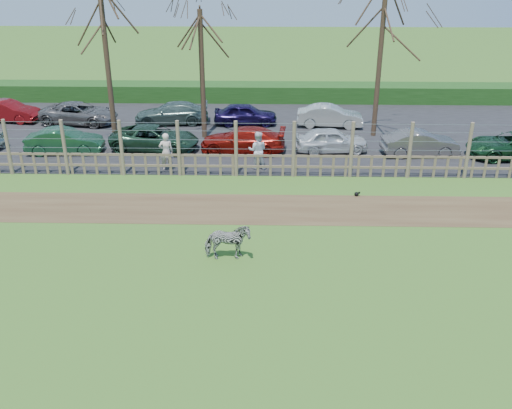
{
  "coord_description": "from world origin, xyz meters",
  "views": [
    {
      "loc": [
        1.44,
        -15.46,
        9.23
      ],
      "look_at": [
        1.0,
        2.5,
        1.1
      ],
      "focal_mm": 40.0,
      "sensor_mm": 36.0,
      "label": 1
    }
  ],
  "objects_px": {
    "car_9": "(172,113)",
    "car_3": "(243,140)",
    "tree_left": "(104,30)",
    "visitor_b": "(258,150)",
    "car_10": "(245,114)",
    "car_5": "(420,143)",
    "car_2": "(155,138)",
    "car_7": "(8,111)",
    "tree_mid": "(201,44)",
    "car_8": "(79,113)",
    "crow": "(357,194)",
    "car_11": "(330,116)",
    "visitor_a": "(166,152)",
    "car_4": "(331,140)",
    "zebra": "(227,242)",
    "tree_right": "(382,35)",
    "car_1": "(65,141)"
  },
  "relations": [
    {
      "from": "visitor_a",
      "to": "car_8",
      "type": "xyz_separation_m",
      "value": [
        -6.2,
        7.29,
        -0.26
      ]
    },
    {
      "from": "crow",
      "to": "car_7",
      "type": "relative_size",
      "value": 0.07
    },
    {
      "from": "tree_left",
      "to": "car_3",
      "type": "distance_m",
      "value": 8.41
    },
    {
      "from": "tree_left",
      "to": "visitor_a",
      "type": "height_order",
      "value": "tree_left"
    },
    {
      "from": "car_2",
      "to": "car_7",
      "type": "bearing_deg",
      "value": 69.81
    },
    {
      "from": "car_2",
      "to": "car_9",
      "type": "height_order",
      "value": "same"
    },
    {
      "from": "car_5",
      "to": "car_9",
      "type": "bearing_deg",
      "value": 63.72
    },
    {
      "from": "tree_left",
      "to": "visitor_b",
      "type": "height_order",
      "value": "tree_left"
    },
    {
      "from": "tree_mid",
      "to": "car_11",
      "type": "height_order",
      "value": "tree_mid"
    },
    {
      "from": "car_2",
      "to": "car_10",
      "type": "xyz_separation_m",
      "value": [
        4.29,
        4.54,
        0.0
      ]
    },
    {
      "from": "tree_mid",
      "to": "tree_right",
      "type": "distance_m",
      "value": 9.02
    },
    {
      "from": "car_10",
      "to": "car_5",
      "type": "bearing_deg",
      "value": -122.07
    },
    {
      "from": "tree_mid",
      "to": "car_3",
      "type": "distance_m",
      "value": 5.28
    },
    {
      "from": "car_4",
      "to": "car_8",
      "type": "bearing_deg",
      "value": 65.38
    },
    {
      "from": "tree_right",
      "to": "car_11",
      "type": "height_order",
      "value": "tree_right"
    },
    {
      "from": "tree_left",
      "to": "car_2",
      "type": "xyz_separation_m",
      "value": [
        2.29,
        -1.15,
        -4.98
      ]
    },
    {
      "from": "crow",
      "to": "car_8",
      "type": "height_order",
      "value": "car_8"
    },
    {
      "from": "car_4",
      "to": "zebra",
      "type": "bearing_deg",
      "value": 151.53
    },
    {
      "from": "car_7",
      "to": "zebra",
      "type": "bearing_deg",
      "value": -130.71
    },
    {
      "from": "car_5",
      "to": "car_9",
      "type": "distance_m",
      "value": 13.82
    },
    {
      "from": "car_9",
      "to": "tree_mid",
      "type": "bearing_deg",
      "value": 35.16
    },
    {
      "from": "visitor_a",
      "to": "car_10",
      "type": "distance_m",
      "value": 8.03
    },
    {
      "from": "zebra",
      "to": "car_9",
      "type": "height_order",
      "value": "same"
    },
    {
      "from": "car_3",
      "to": "car_10",
      "type": "relative_size",
      "value": 1.17
    },
    {
      "from": "tree_left",
      "to": "car_8",
      "type": "xyz_separation_m",
      "value": [
        -2.86,
        3.34,
        -4.98
      ]
    },
    {
      "from": "car_11",
      "to": "car_10",
      "type": "bearing_deg",
      "value": 90.78
    },
    {
      "from": "crow",
      "to": "car_2",
      "type": "distance_m",
      "value": 10.75
    },
    {
      "from": "visitor_b",
      "to": "car_9",
      "type": "relative_size",
      "value": 0.42
    },
    {
      "from": "visitor_b",
      "to": "car_2",
      "type": "distance_m",
      "value": 5.71
    },
    {
      "from": "car_10",
      "to": "crow",
      "type": "bearing_deg",
      "value": -155.65
    },
    {
      "from": "car_3",
      "to": "car_9",
      "type": "xyz_separation_m",
      "value": [
        -4.27,
        4.84,
        0.0
      ]
    },
    {
      "from": "car_4",
      "to": "car_11",
      "type": "relative_size",
      "value": 0.97
    },
    {
      "from": "car_3",
      "to": "car_7",
      "type": "xyz_separation_m",
      "value": [
        -13.75,
        5.03,
        0.0
      ]
    },
    {
      "from": "visitor_b",
      "to": "car_4",
      "type": "relative_size",
      "value": 0.49
    },
    {
      "from": "car_1",
      "to": "car_2",
      "type": "bearing_deg",
      "value": -86.46
    },
    {
      "from": "tree_mid",
      "to": "car_8",
      "type": "bearing_deg",
      "value": 162.35
    },
    {
      "from": "visitor_a",
      "to": "car_1",
      "type": "bearing_deg",
      "value": -34.98
    },
    {
      "from": "visitor_b",
      "to": "car_10",
      "type": "height_order",
      "value": "visitor_b"
    },
    {
      "from": "tree_mid",
      "to": "car_10",
      "type": "relative_size",
      "value": 1.94
    },
    {
      "from": "car_9",
      "to": "car_3",
      "type": "bearing_deg",
      "value": 36.17
    },
    {
      "from": "tree_right",
      "to": "tree_mid",
      "type": "bearing_deg",
      "value": -176.82
    },
    {
      "from": "car_9",
      "to": "car_11",
      "type": "bearing_deg",
      "value": 82.2
    },
    {
      "from": "tree_mid",
      "to": "car_4",
      "type": "height_order",
      "value": "tree_mid"
    },
    {
      "from": "crow",
      "to": "car_10",
      "type": "relative_size",
      "value": 0.07
    },
    {
      "from": "tree_mid",
      "to": "crow",
      "type": "height_order",
      "value": "tree_mid"
    },
    {
      "from": "tree_mid",
      "to": "car_5",
      "type": "bearing_deg",
      "value": -13.82
    },
    {
      "from": "car_8",
      "to": "tree_left",
      "type": "bearing_deg",
      "value": -131.77
    },
    {
      "from": "crow",
      "to": "car_11",
      "type": "bearing_deg",
      "value": 91.18
    },
    {
      "from": "car_1",
      "to": "tree_left",
      "type": "bearing_deg",
      "value": -53.6
    },
    {
      "from": "tree_left",
      "to": "car_3",
      "type": "xyz_separation_m",
      "value": [
        6.64,
        -1.34,
        -4.98
      ]
    }
  ]
}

